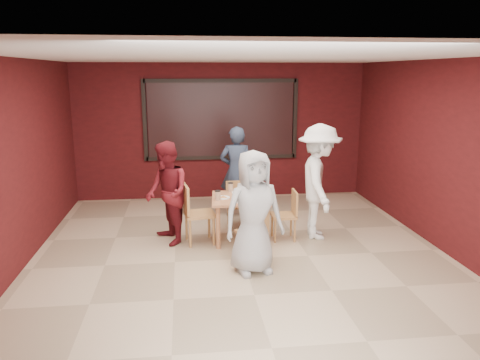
{
  "coord_description": "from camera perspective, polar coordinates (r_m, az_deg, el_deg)",
  "views": [
    {
      "loc": [
        -0.8,
        -6.21,
        2.6
      ],
      "look_at": [
        0.06,
        0.77,
        0.98
      ],
      "focal_mm": 35.0,
      "sensor_mm": 36.0,
      "label": 1
    }
  ],
  "objects": [
    {
      "name": "chair_left",
      "position": [
        7.25,
        -5.58,
        -3.71
      ],
      "size": [
        0.51,
        0.51,
        0.93
      ],
      "color": "#B57346",
      "rests_on": "floor"
    },
    {
      "name": "diner_right",
      "position": [
        7.5,
        9.6,
        -0.21
      ],
      "size": [
        0.84,
        1.26,
        1.83
      ],
      "primitive_type": "imported",
      "rotation": [
        0.0,
        0.0,
        1.43
      ],
      "color": "white",
      "rests_on": "floor"
    },
    {
      "name": "chair_right",
      "position": [
        7.44,
        5.85,
        -3.92
      ],
      "size": [
        0.4,
        0.4,
        0.79
      ],
      "color": "#B57346",
      "rests_on": "floor"
    },
    {
      "name": "diner_front",
      "position": [
        6.11,
        1.66,
        -3.97
      ],
      "size": [
        0.9,
        0.7,
        1.64
      ],
      "primitive_type": "imported",
      "rotation": [
        0.0,
        0.0,
        0.24
      ],
      "color": "#B0B0B0",
      "rests_on": "floor"
    },
    {
      "name": "chair_back",
      "position": [
        8.07,
        -0.29,
        -2.58
      ],
      "size": [
        0.4,
        0.4,
        0.77
      ],
      "color": "#B57346",
      "rests_on": "floor"
    },
    {
      "name": "chair_front",
      "position": [
        6.61,
        1.69,
        -6.16
      ],
      "size": [
        0.47,
        0.47,
        0.77
      ],
      "color": "#B57346",
      "rests_on": "floor"
    },
    {
      "name": "diner_left",
      "position": [
        7.24,
        -8.9,
        -1.61
      ],
      "size": [
        0.83,
        0.93,
        1.59
      ],
      "primitive_type": "imported",
      "rotation": [
        0.0,
        0.0,
        -1.23
      ],
      "color": "maroon",
      "rests_on": "floor"
    },
    {
      "name": "floor",
      "position": [
        6.78,
        0.3,
        -9.59
      ],
      "size": [
        7.0,
        7.0,
        0.0
      ],
      "primitive_type": "plane",
      "color": "#C7AD8A",
      "rests_on": "ground"
    },
    {
      "name": "window_blinds",
      "position": [
        9.74,
        -2.29,
        7.36
      ],
      "size": [
        3.0,
        0.02,
        1.5
      ],
      "primitive_type": "cube",
      "color": "black"
    },
    {
      "name": "diner_back",
      "position": [
        8.56,
        -0.46,
        1.04
      ],
      "size": [
        0.66,
        0.48,
        1.66
      ],
      "primitive_type": "imported",
      "rotation": [
        0.0,
        0.0,
        3.0
      ],
      "color": "#2C384E",
      "rests_on": "floor"
    },
    {
      "name": "dining_table",
      "position": [
        7.31,
        0.08,
        -2.73
      ],
      "size": [
        0.96,
        0.96,
        0.86
      ],
      "color": "#B17348",
      "rests_on": "floor"
    }
  ]
}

